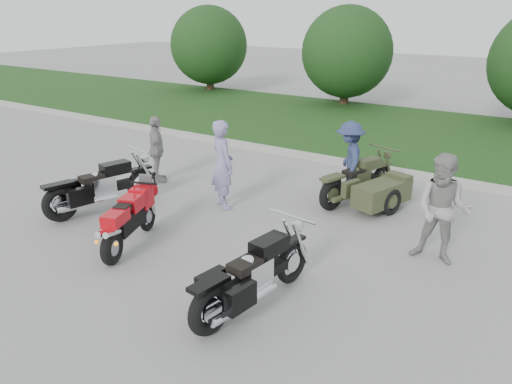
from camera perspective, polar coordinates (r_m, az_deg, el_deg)
The scene contains 13 objects.
ground at distance 8.64m, azimuth -8.87°, elevation -6.48°, with size 80.00×80.00×0.00m, color gray.
curb at distance 13.33m, azimuth 8.59°, elevation 3.59°, with size 60.00×0.30×0.15m, color #A8A69E.
grass_strip at distance 17.07m, azimuth 14.62°, elevation 6.84°, with size 60.00×8.00×0.14m, color #26531C.
tree_far_left at distance 24.55m, azimuth -5.39°, elevation 16.35°, with size 3.60×3.60×4.00m.
tree_mid_left at distance 20.91m, azimuth 10.35°, elevation 15.45°, with size 3.60×3.60×4.00m.
sportbike_red at distance 8.67m, azimuth -14.36°, elevation -2.96°, with size 0.82×1.82×0.90m.
cruiser_left at distance 10.40m, azimuth -17.61°, elevation 0.36°, with size 0.77×2.39×0.94m.
cruiser_right at distance 6.76m, azimuth -0.68°, elevation -9.85°, with size 0.52×2.35×0.91m.
cruiser_sidecar at distance 10.39m, azimuth 12.97°, elevation 0.38°, with size 1.50×2.21×0.87m.
person_stripe at distance 10.02m, azimuth -3.84°, elevation 3.14°, with size 0.66×0.43×1.82m, color #8D87B8.
person_grey at distance 8.32m, azimuth 20.53°, elevation -1.91°, with size 0.87×0.68×1.79m, color #989892.
person_denim at distance 10.78m, azimuth 10.62°, elevation 3.62°, with size 1.07×0.61×1.65m, color navy.
person_back at distance 11.80m, azimuth -11.28°, elevation 4.79°, with size 0.91×0.38×1.56m, color #979792.
Camera 1 is at (5.31, -5.62, 3.86)m, focal length 35.00 mm.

